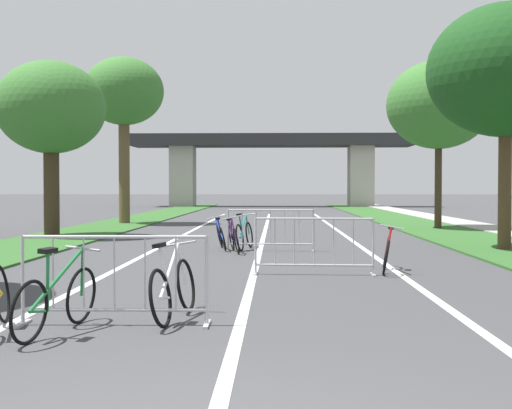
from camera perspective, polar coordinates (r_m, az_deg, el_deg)
name	(u,v)px	position (r m, az deg, el deg)	size (l,w,h in m)	color
grass_verge_left	(124,223)	(29.86, -11.30, -1.57)	(2.85, 62.06, 0.05)	#2D5B26
grass_verge_right	(412,223)	(29.68, 13.26, -1.60)	(2.85, 62.06, 0.05)	#2D5B26
sidewalk_path_right	(463,223)	(30.21, 17.43, -1.55)	(1.63, 62.06, 0.08)	#9E9B93
lane_stripe_center	(264,236)	(21.67, 0.65, -2.75)	(0.14, 35.90, 0.01)	silver
lane_stripe_right_lane	(346,236)	(21.79, 7.77, -2.74)	(0.14, 35.90, 0.01)	silver
lane_stripe_left_lane	(182,236)	(21.89, -6.43, -2.71)	(0.14, 35.90, 0.01)	silver
overpass_bridge	(271,153)	(55.02, 1.34, 4.44)	(23.18, 3.99, 5.95)	#2D2D30
tree_left_oak_mid	(51,109)	(22.39, -17.24, 7.86)	(3.48, 3.48, 5.65)	#3D2D1E
tree_left_cypress_far	(124,93)	(29.72, -11.31, 9.36)	(3.46, 3.46, 7.26)	brown
tree_right_maple_mid	(506,71)	(18.08, 20.71, 10.68)	(3.93, 3.93, 6.21)	#4C3823
tree_right_oak_near	(439,105)	(26.29, 15.46, 8.25)	(3.94, 3.94, 6.41)	#3D2D1E
crowd_barrier_nearest	(114,281)	(7.90, -12.09, -6.45)	(2.21, 0.48, 1.05)	#ADADB2
crowd_barrier_second	(314,247)	(12.17, 5.01, -3.64)	(2.22, 0.53, 1.05)	#ADADB2
crowd_barrier_third	(270,231)	(16.65, 1.26, -2.25)	(2.22, 0.54, 1.05)	#ADADB2
bicycle_white_0	(173,288)	(8.16, -7.12, -7.15)	(0.47, 1.74, 0.95)	black
bicycle_purple_1	(233,237)	(16.32, -1.97, -2.86)	(0.53, 1.60, 0.94)	black
bicycle_red_2	(387,252)	(12.85, 11.18, -4.07)	(0.44, 1.72, 0.93)	black
bicycle_green_4	(57,299)	(7.62, -16.73, -7.80)	(0.60, 1.72, 0.97)	black
bicycle_teal_5	(244,234)	(17.13, -1.01, -2.60)	(0.53, 1.78, 0.94)	black
bicycle_blue_6	(221,236)	(17.11, -3.05, -2.70)	(0.63, 1.62, 0.87)	black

